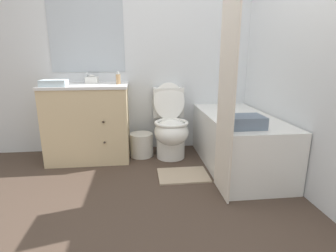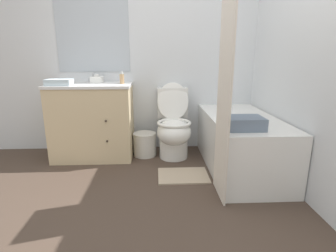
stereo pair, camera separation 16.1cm
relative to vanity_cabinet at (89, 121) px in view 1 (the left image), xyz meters
The scene contains 14 objects.
ground_plane 1.59m from the vanity_cabinet, 60.34° to the right, with size 14.00×14.00×0.00m, color #47382D.
wall_back 1.14m from the vanity_cabinet, 22.47° to the left, with size 8.00×0.06×2.50m.
wall_right 2.21m from the vanity_cabinet, 14.62° to the right, with size 0.05×2.61×2.50m.
vanity_cabinet is the anchor object (origin of this frame).
sink_faucet 0.50m from the vanity_cabinet, 90.00° to the left, with size 0.14×0.12×0.12m.
toilet 0.95m from the vanity_cabinet, ahead, with size 0.39×0.65×0.87m.
bathtub 1.69m from the vanity_cabinet, 14.76° to the right, with size 0.67×1.42×0.57m.
shower_curtain 1.71m from the vanity_cabinet, 37.87° to the right, with size 0.01×0.39×1.98m.
wastebasket 0.67m from the vanity_cabinet, ahead, with size 0.28×0.28×0.28m.
tissue_box 0.48m from the vanity_cabinet, 68.31° to the left, with size 0.13×0.14×0.10m.
soap_dispenser 0.60m from the vanity_cabinet, ahead, with size 0.05×0.05×0.14m.
hand_towel_folded 0.57m from the vanity_cabinet, 149.97° to the right, with size 0.26×0.18×0.07m.
bath_towel_folded 1.75m from the vanity_cabinet, 31.13° to the right, with size 0.31×0.24×0.10m.
bath_mat 1.26m from the vanity_cabinet, 31.78° to the right, with size 0.50×0.36×0.02m.
Camera 1 is at (-0.18, -1.69, 1.17)m, focal length 28.00 mm.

